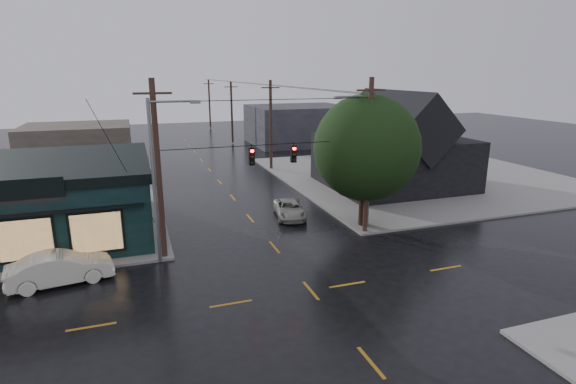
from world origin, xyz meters
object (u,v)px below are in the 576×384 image
object	(u,v)px
suv_silver	(290,209)
sedan_cream	(60,268)
corner_tree	(367,148)
utility_pole_ne	(365,233)
utility_pole_nw	(165,258)

from	to	relation	value
suv_silver	sedan_cream	bearing A→B (deg)	-145.93
sedan_cream	suv_silver	distance (m)	15.92
corner_tree	utility_pole_ne	xyz separation A→B (m)	(-0.50, -1.16, -5.53)
corner_tree	suv_silver	size ratio (longest dim) A/B	2.03
corner_tree	suv_silver	distance (m)	7.41
corner_tree	utility_pole_nw	xyz separation A→B (m)	(-13.50, -1.16, -5.53)
sedan_cream	utility_pole_nw	bearing A→B (deg)	-82.09
corner_tree	suv_silver	xyz separation A→B (m)	(-4.14, 3.69, -4.91)
utility_pole_ne	sedan_cream	xyz separation A→B (m)	(-18.20, -1.60, 0.82)
utility_pole_nw	sedan_cream	world-z (taller)	utility_pole_nw
utility_pole_nw	corner_tree	bearing A→B (deg)	4.92
corner_tree	utility_pole_nw	world-z (taller)	corner_tree
utility_pole_nw	suv_silver	world-z (taller)	utility_pole_nw
sedan_cream	suv_silver	xyz separation A→B (m)	(14.56, 6.45, -0.21)
corner_tree	sedan_cream	bearing A→B (deg)	-171.61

